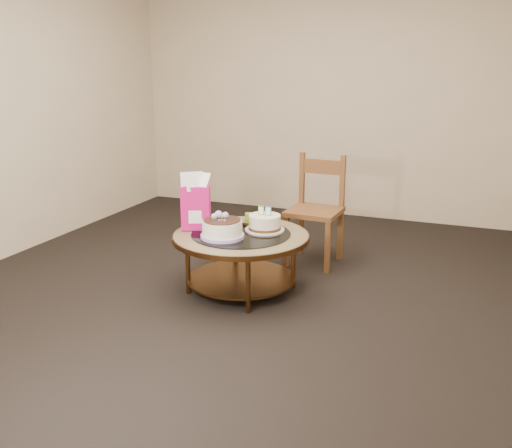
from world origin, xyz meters
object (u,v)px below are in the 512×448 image
at_px(coffee_table, 241,243).
at_px(dining_chair, 316,209).
at_px(decorated_cake, 222,229).
at_px(gift_bag, 196,202).
at_px(cream_cake, 265,223).

xyz_separation_m(coffee_table, dining_chair, (0.33, 0.85, 0.09)).
bearing_deg(decorated_cake, dining_chair, 67.28).
bearing_deg(dining_chair, gift_bag, -126.26).
xyz_separation_m(decorated_cake, cream_cake, (0.22, 0.28, -0.00)).
height_order(coffee_table, dining_chair, dining_chair).
distance_m(coffee_table, dining_chair, 0.92).
xyz_separation_m(decorated_cake, gift_bag, (-0.28, 0.13, 0.15)).
bearing_deg(coffee_table, dining_chair, 68.62).
bearing_deg(cream_cake, decorated_cake, -131.22).
height_order(coffee_table, cream_cake, cream_cake).
relative_size(cream_cake, dining_chair, 0.32).
bearing_deg(cream_cake, gift_bag, -166.19).
distance_m(cream_cake, dining_chair, 0.75).
bearing_deg(dining_chair, coffee_table, -108.82).
bearing_deg(decorated_cake, cream_cake, 51.22).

